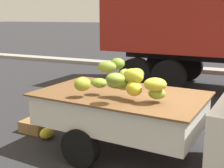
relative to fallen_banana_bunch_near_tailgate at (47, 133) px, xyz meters
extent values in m
plane|color=#28282B|center=(2.78, 0.22, -0.11)|extent=(220.00, 220.00, 0.00)
cube|color=silver|center=(1.56, 0.08, 0.47)|extent=(2.81, 1.82, 0.08)
cube|color=silver|center=(1.61, 0.87, 0.73)|extent=(2.70, 0.24, 0.44)
cube|color=silver|center=(1.50, -0.71, 0.73)|extent=(2.70, 0.24, 0.44)
cube|color=silver|center=(2.88, -0.01, 0.73)|extent=(0.16, 1.64, 0.44)
cube|color=silver|center=(0.24, 0.17, 0.73)|extent=(0.16, 1.64, 0.44)
cube|color=#B21914|center=(1.62, 0.90, 0.69)|extent=(2.59, 0.19, 0.07)
cube|color=brown|center=(1.56, 0.08, 0.96)|extent=(2.94, 1.95, 0.03)
ellipsoid|color=olive|center=(1.64, -0.22, 1.22)|extent=(0.43, 0.36, 0.18)
ellipsoid|color=olive|center=(1.17, 0.81, 1.36)|extent=(0.33, 0.29, 0.22)
ellipsoid|color=olive|center=(1.75, -0.58, 1.37)|extent=(0.37, 0.36, 0.17)
ellipsoid|color=olive|center=(1.02, 0.65, 1.30)|extent=(0.41, 0.31, 0.23)
ellipsoid|color=gold|center=(2.28, -0.32, 1.28)|extent=(0.41, 0.35, 0.20)
ellipsoid|color=olive|center=(1.43, 0.55, 1.22)|extent=(0.29, 0.40, 0.17)
ellipsoid|color=olive|center=(2.29, -0.22, 1.12)|extent=(0.29, 0.24, 0.17)
ellipsoid|color=olive|center=(1.67, 0.53, 1.23)|extent=(0.28, 0.39, 0.23)
ellipsoid|color=#9DA72D|center=(1.12, -0.46, 1.20)|extent=(0.34, 0.34, 0.23)
ellipsoid|color=olive|center=(1.29, -0.20, 1.18)|extent=(0.28, 0.24, 0.16)
ellipsoid|color=gold|center=(1.90, -0.22, 1.35)|extent=(0.42, 0.32, 0.24)
ellipsoid|color=gold|center=(1.94, -0.31, 1.17)|extent=(0.37, 0.35, 0.22)
cylinder|color=black|center=(1.30, 0.89, 0.21)|extent=(0.65, 0.24, 0.64)
cylinder|color=black|center=(1.19, -0.69, 0.21)|extent=(0.65, 0.24, 0.64)
cylinder|color=black|center=(1.42, 6.75, 0.43)|extent=(1.09, 0.35, 1.08)
cylinder|color=black|center=(1.30, 4.35, 0.43)|extent=(1.09, 0.35, 1.08)
cylinder|color=black|center=(0.34, 6.80, 0.43)|extent=(1.09, 0.35, 1.08)
cylinder|color=black|center=(0.22, 4.40, 0.43)|extent=(1.09, 0.35, 1.08)
ellipsoid|color=gold|center=(0.00, 0.00, 0.00)|extent=(0.26, 0.35, 0.22)
cube|color=olive|center=(-0.47, 0.15, 0.01)|extent=(0.52, 0.36, 0.24)
camera|label=1|loc=(3.52, -4.46, 2.26)|focal=47.66mm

